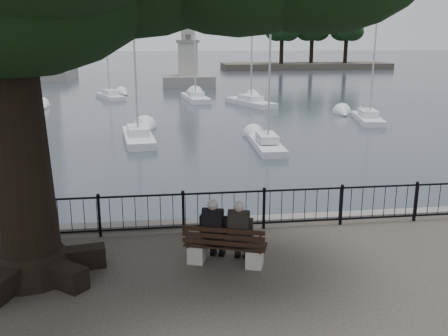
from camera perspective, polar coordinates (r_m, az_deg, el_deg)
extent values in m
cube|color=slate|center=(13.13, -0.29, -8.34)|extent=(200.00, 0.40, 1.20)
plane|color=#262C34|center=(112.14, -6.84, 11.77)|extent=(260.00, 260.00, 0.00)
cube|color=black|center=(12.15, 0.00, -2.83)|extent=(22.00, 0.04, 0.04)
cube|color=black|center=(12.43, 0.00, -6.48)|extent=(22.00, 0.04, 0.04)
cube|color=#A09B91|center=(10.81, -3.10, -9.62)|extent=(0.45, 0.51, 0.39)
cube|color=#A09B91|center=(10.59, 3.51, -10.15)|extent=(0.45, 0.51, 0.39)
cube|color=black|center=(10.59, 0.17, -8.75)|extent=(1.78, 1.00, 0.04)
cube|color=black|center=(10.24, -0.11, -7.85)|extent=(1.64, 0.58, 0.38)
cube|color=black|center=(10.60, -1.17, -8.06)|extent=(0.42, 0.38, 0.23)
cube|color=black|center=(10.37, -1.30, -6.43)|extent=(0.47, 0.35, 0.57)
sphere|color=tan|center=(10.26, -1.27, -4.27)|extent=(0.22, 0.22, 0.22)
ellipsoid|color=#9D9696|center=(10.23, -1.30, -4.14)|extent=(0.23, 0.23, 0.19)
cube|color=black|center=(10.98, -0.85, -9.09)|extent=(0.42, 0.49, 0.43)
cube|color=black|center=(10.50, 1.76, -8.28)|extent=(0.42, 0.38, 0.23)
cube|color=black|center=(10.27, 1.68, -6.64)|extent=(0.47, 0.35, 0.57)
sphere|color=tan|center=(10.17, 1.73, -4.46)|extent=(0.22, 0.22, 0.22)
ellipsoid|color=#9D9696|center=(10.13, 1.71, -4.33)|extent=(0.23, 0.23, 0.19)
cube|color=black|center=(10.89, 1.98, -9.31)|extent=(0.42, 0.49, 0.43)
cone|color=black|center=(10.92, -21.05, -9.92)|extent=(1.87, 1.87, 0.55)
cone|color=black|center=(10.10, -22.63, 5.97)|extent=(1.21, 1.21, 6.61)
cube|color=slate|center=(73.05, -20.82, 9.86)|extent=(10.01, 10.01, 1.40)
cube|color=slate|center=(59.31, -4.12, 9.84)|extent=(5.86, 5.86, 1.40)
cube|color=#A09B91|center=(59.15, -4.16, 12.21)|extent=(2.15, 2.54, 3.91)
cube|color=slate|center=(59.09, -4.20, 14.25)|extent=(2.54, 2.92, 0.30)
cube|color=#A09B91|center=(59.38, -4.23, 15.05)|extent=(1.27, 2.15, 1.37)
cube|color=#A09B91|center=(58.42, -4.19, 15.73)|extent=(1.47, 0.98, 1.56)
sphere|color=#A09B91|center=(58.06, -4.18, 16.80)|extent=(1.66, 1.66, 1.66)
cube|color=silver|center=(28.35, -9.74, 3.25)|extent=(2.09, 5.55, 0.60)
cube|color=silver|center=(28.25, -9.79, 4.25)|extent=(1.34, 2.31, 0.45)
cylinder|color=#BBBBBE|center=(27.50, -10.28, 14.42)|extent=(0.12, 0.12, 10.39)
cube|color=silver|center=(26.08, 4.91, 2.42)|extent=(1.43, 4.66, 0.51)
cube|color=silver|center=(25.98, 4.94, 3.49)|extent=(1.00, 1.91, 0.38)
cylinder|color=#BBBBBE|center=(25.25, 5.27, 12.25)|extent=(0.10, 0.10, 8.35)
cube|color=silver|center=(35.87, 16.09, 5.28)|extent=(2.45, 5.30, 0.57)
cube|color=silver|center=(35.80, 16.14, 6.07)|extent=(1.45, 2.25, 0.43)
cylinder|color=#BBBBBE|center=(35.19, 16.83, 12.83)|extent=(0.11, 0.11, 8.88)
cube|color=silver|center=(40.83, -22.56, 5.82)|extent=(3.41, 5.78, 0.62)
cube|color=silver|center=(40.76, -22.62, 6.52)|extent=(1.86, 2.53, 0.47)
cylinder|color=#BBBBBE|center=(40.16, -23.62, 15.09)|extent=(0.12, 0.12, 12.62)
cube|color=silver|center=(46.26, -3.30, 7.85)|extent=(2.39, 6.21, 0.67)
cube|color=silver|center=(46.20, -3.31, 8.46)|extent=(1.52, 2.60, 0.50)
cylinder|color=#BBBBBE|center=(45.58, -3.38, 14.80)|extent=(0.13, 0.13, 10.60)
cube|color=silver|center=(42.94, 3.01, 7.31)|extent=(3.73, 6.15, 0.66)
cube|color=silver|center=(42.88, 3.02, 7.98)|extent=(2.02, 2.70, 0.50)
cylinder|color=#BBBBBE|center=(42.26, 3.20, 14.54)|extent=(0.13, 0.13, 10.21)
cube|color=silver|center=(48.85, -12.89, 7.87)|extent=(3.19, 5.16, 0.56)
cube|color=silver|center=(48.79, -12.92, 8.45)|extent=(1.72, 2.27, 0.42)
cylinder|color=#BBBBBE|center=(48.26, -13.29, 14.13)|extent=(0.11, 0.11, 10.08)
cube|color=#36312C|center=(92.99, 9.29, 11.40)|extent=(30.00, 8.00, 1.20)
cylinder|color=black|center=(89.64, 6.58, 12.98)|extent=(0.70, 0.70, 4.00)
ellipsoid|color=black|center=(89.62, 6.66, 15.53)|extent=(5.20, 5.20, 4.16)
cylinder|color=black|center=(93.18, 9.95, 12.92)|extent=(0.70, 0.70, 4.00)
ellipsoid|color=black|center=(93.15, 10.07, 15.38)|extent=(5.20, 5.20, 4.16)
cylinder|color=black|center=(94.19, 13.71, 12.75)|extent=(0.70, 0.70, 4.00)
ellipsoid|color=black|center=(94.16, 13.87, 15.17)|extent=(5.20, 5.20, 4.16)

